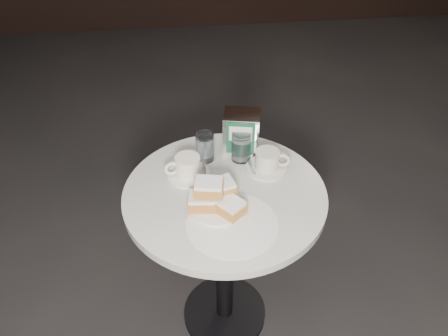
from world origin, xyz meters
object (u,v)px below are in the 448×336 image
at_px(napkin_dispenser, 241,131).
at_px(water_glass_left, 205,147).
at_px(water_glass_right, 241,147).
at_px(coffee_cup_right, 267,162).
at_px(beignet_plate, 216,198).
at_px(coffee_cup_left, 187,168).
at_px(cafe_table, 225,231).

bearing_deg(napkin_dispenser, water_glass_left, -148.10).
xyz_separation_m(water_glass_left, water_glass_right, (0.13, -0.02, 0.00)).
bearing_deg(coffee_cup_right, napkin_dispenser, 130.00).
relative_size(beignet_plate, coffee_cup_left, 1.35).
relative_size(cafe_table, napkin_dispenser, 4.81).
relative_size(cafe_table, beignet_plate, 3.06).
xyz_separation_m(cafe_table, coffee_cup_left, (-0.12, 0.10, 0.23)).
distance_m(cafe_table, napkin_dispenser, 0.38).
distance_m(coffee_cup_left, coffee_cup_right, 0.29).
bearing_deg(cafe_table, water_glass_right, 64.67).
xyz_separation_m(water_glass_right, napkin_dispenser, (0.01, 0.07, 0.02)).
bearing_deg(cafe_table, napkin_dispenser, 68.81).
distance_m(beignet_plate, water_glass_right, 0.28).
bearing_deg(coffee_cup_left, coffee_cup_right, -11.19).
bearing_deg(cafe_table, coffee_cup_left, 140.47).
bearing_deg(napkin_dispenser, coffee_cup_right, -49.30).
bearing_deg(beignet_plate, coffee_cup_left, 114.27).
bearing_deg(water_glass_right, water_glass_left, 172.67).
height_order(coffee_cup_left, water_glass_right, water_glass_right).
bearing_deg(water_glass_left, beignet_plate, -87.70).
xyz_separation_m(coffee_cup_right, napkin_dispenser, (-0.07, 0.14, 0.04)).
xyz_separation_m(beignet_plate, water_glass_left, (-0.01, 0.27, 0.01)).
height_order(water_glass_right, napkin_dispenser, napkin_dispenser).
height_order(coffee_cup_left, water_glass_left, water_glass_left).
xyz_separation_m(water_glass_left, napkin_dispenser, (0.14, 0.05, 0.02)).
xyz_separation_m(coffee_cup_left, water_glass_right, (0.20, 0.07, 0.02)).
bearing_deg(coffee_cup_left, napkin_dispenser, 21.96).
xyz_separation_m(beignet_plate, coffee_cup_left, (-0.08, 0.18, -0.01)).
distance_m(coffee_cup_right, napkin_dispenser, 0.16).
distance_m(coffee_cup_left, water_glass_left, 0.12).
height_order(cafe_table, napkin_dispenser, napkin_dispenser).
bearing_deg(water_glass_left, napkin_dispenser, 19.30).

